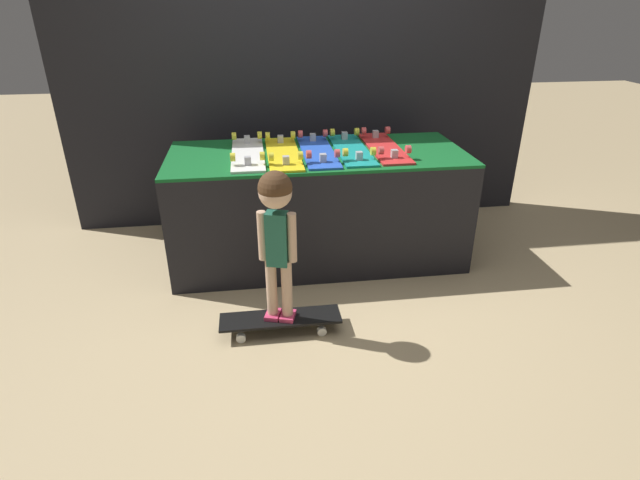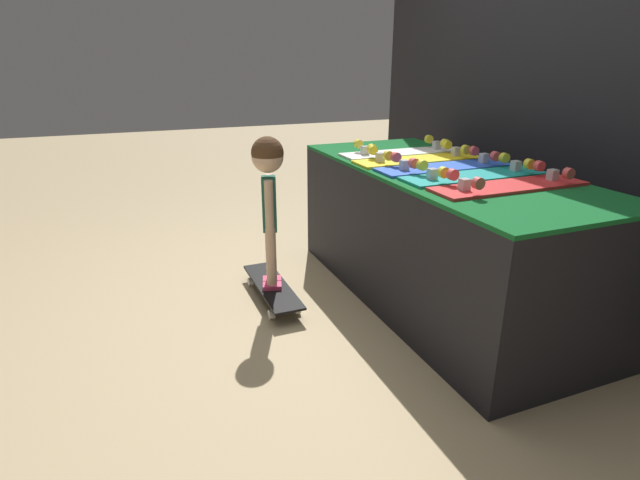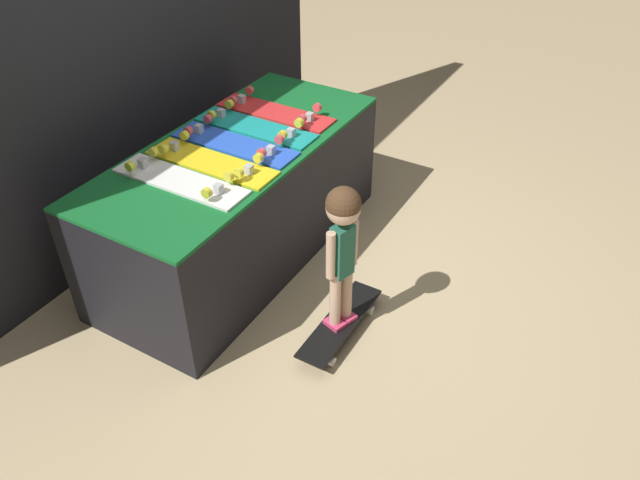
{
  "view_description": "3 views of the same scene",
  "coord_description": "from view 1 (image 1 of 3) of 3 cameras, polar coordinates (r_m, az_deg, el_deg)",
  "views": [
    {
      "loc": [
        -0.43,
        -2.63,
        1.72
      ],
      "look_at": [
        -0.07,
        0.01,
        0.41
      ],
      "focal_mm": 28.0,
      "sensor_mm": 36.0,
      "label": 1
    },
    {
      "loc": [
        2.22,
        -1.02,
        1.34
      ],
      "look_at": [
        -0.15,
        -0.07,
        0.4
      ],
      "focal_mm": 28.0,
      "sensor_mm": 36.0,
      "label": 2
    },
    {
      "loc": [
        -2.5,
        -1.43,
        2.51
      ],
      "look_at": [
        -0.11,
        -0.04,
        0.41
      ],
      "focal_mm": 35.0,
      "sensor_mm": 36.0,
      "label": 3
    }
  ],
  "objects": [
    {
      "name": "ground_plane",
      "position": [
        3.17,
        1.22,
        -6.68
      ],
      "size": [
        16.0,
        16.0,
        0.0
      ],
      "primitive_type": "plane",
      "color": "tan"
    },
    {
      "name": "skateboard_red_on_rack",
      "position": [
        3.51,
        7.34,
        10.54
      ],
      "size": [
        0.21,
        0.77,
        0.09
      ],
      "color": "red",
      "rests_on": "display_rack"
    },
    {
      "name": "skateboard_white_on_rack",
      "position": [
        3.37,
        -8.27,
        9.84
      ],
      "size": [
        0.21,
        0.77,
        0.09
      ],
      "color": "white",
      "rests_on": "display_rack"
    },
    {
      "name": "skateboard_teal_on_rack",
      "position": [
        3.44,
        3.59,
        10.41
      ],
      "size": [
        0.21,
        0.77,
        0.09
      ],
      "color": "teal",
      "rests_on": "display_rack"
    },
    {
      "name": "display_rack",
      "position": [
        3.53,
        -0.27,
        3.94
      ],
      "size": [
        1.99,
        0.85,
        0.77
      ],
      "color": "black",
      "rests_on": "ground_plane"
    },
    {
      "name": "skateboard_on_floor",
      "position": [
        2.86,
        -4.53,
        -9.08
      ],
      "size": [
        0.68,
        0.18,
        0.09
      ],
      "color": "black",
      "rests_on": "ground_plane"
    },
    {
      "name": "child",
      "position": [
        2.56,
        -5.01,
        2.34
      ],
      "size": [
        0.2,
        0.17,
        0.86
      ],
      "rotation": [
        0.0,
        0.0,
        -0.29
      ],
      "color": "#E03D6B",
      "rests_on": "skateboard_on_floor"
    },
    {
      "name": "skateboard_yellow_on_rack",
      "position": [
        3.35,
        -4.24,
        9.96
      ],
      "size": [
        0.21,
        0.77,
        0.09
      ],
      "color": "yellow",
      "rests_on": "display_rack"
    },
    {
      "name": "back_wall",
      "position": [
        4.04,
        -1.81,
        19.34
      ],
      "size": [
        3.71,
        0.1,
        2.48
      ],
      "color": "black",
      "rests_on": "ground_plane"
    },
    {
      "name": "skateboard_blue_on_rack",
      "position": [
        3.39,
        -0.28,
        10.22
      ],
      "size": [
        0.21,
        0.77,
        0.09
      ],
      "color": "blue",
      "rests_on": "display_rack"
    }
  ]
}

